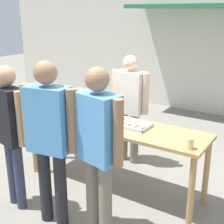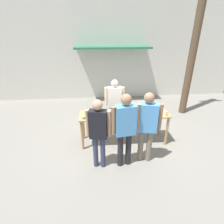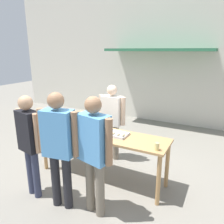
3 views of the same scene
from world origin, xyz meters
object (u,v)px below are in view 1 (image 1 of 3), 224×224
Objects in this scene: beer_cup at (190,143)px; person_customer_holding_hotdog at (11,126)px; condiment_jar_mustard at (38,111)px; person_server_behind_table at (130,101)px; food_tray_sausages at (92,117)px; condiment_jar_ketchup at (44,112)px; person_customer_waiting_in_line at (49,132)px; person_customer_with_cup at (98,140)px; food_tray_buns at (132,125)px.

person_customer_holding_hotdog is (-1.86, -0.77, 0.07)m from beer_cup.
condiment_jar_mustard is 1.37m from person_server_behind_table.
food_tray_sausages is 4.81× the size of condiment_jar_mustard.
person_server_behind_table reaches higher than condiment_jar_mustard.
condiment_jar_ketchup is at bearing 10.87° from condiment_jar_mustard.
person_customer_waiting_in_line is at bearing -86.93° from person_server_behind_table.
food_tray_sausages is 4.81× the size of condiment_jar_ketchup.
person_customer_with_cup is (1.51, -0.64, 0.13)m from condiment_jar_mustard.
condiment_jar_ketchup is at bearing -128.01° from person_server_behind_table.
condiment_jar_ketchup is at bearing -169.80° from food_tray_buns.
food_tray_buns is 1.31m from condiment_jar_ketchup.
condiment_jar_mustard and condiment_jar_ketchup have the same top height.
person_customer_holding_hotdog is 0.94× the size of person_customer_waiting_in_line.
condiment_jar_ketchup is 0.04× the size of person_server_behind_table.
food_tray_sausages is 0.21× the size of person_customer_holding_hotdog.
person_server_behind_table is 1.78m from person_customer_waiting_in_line.
person_server_behind_table is (-1.31, 1.02, 0.02)m from beer_cup.
condiment_jar_mustard is at bearing -169.75° from food_tray_buns.
person_customer_holding_hotdog is (-0.40, -1.03, 0.11)m from food_tray_sausages.
person_customer_with_cup is (0.12, -0.90, 0.14)m from food_tray_buns.
beer_cup is 0.07× the size of person_customer_holding_hotdog.
person_server_behind_table is (0.16, 0.76, 0.07)m from food_tray_sausages.
beer_cup reaches higher than condiment_jar_mustard.
food_tray_sausages is 0.62m from food_tray_buns.
condiment_jar_mustard is 0.10m from condiment_jar_ketchup.
condiment_jar_mustard is at bearing 179.95° from beer_cup.
food_tray_sausages is 0.81m from condiment_jar_mustard.
food_tray_sausages is 0.78m from person_server_behind_table.
condiment_jar_mustard is 0.86m from person_customer_holding_hotdog.
person_customer_with_cup is at bearing -138.42° from beer_cup.
beer_cup is 0.07× the size of person_customer_waiting_in_line.
person_server_behind_table is at bearing 78.48° from food_tray_sausages.
beer_cup reaches higher than food_tray_sausages.
beer_cup is at bearing -146.38° from person_customer_holding_hotdog.
beer_cup is at bearing -9.82° from food_tray_sausages.
food_tray_buns is 3.68× the size of beer_cup.
condiment_jar_mustard reaches higher than food_tray_sausages.
beer_cup reaches higher than food_tray_buns.
person_customer_holding_hotdog is at bearing -71.47° from condiment_jar_ketchup.
food_tray_sausages is 1.05m from person_customer_waiting_in_line.
condiment_jar_mustard is at bearing -53.42° from person_customer_holding_hotdog.
person_customer_with_cup reaches higher than condiment_jar_ketchup.
person_customer_waiting_in_line is at bearing -148.69° from beer_cup.
person_customer_holding_hotdog is at bearing -64.52° from condiment_jar_mustard.
person_customer_with_cup is at bearing -82.58° from food_tray_buns.
person_server_behind_table is at bearing -57.88° from person_customer_with_cup.
food_tray_buns is at bearing -121.52° from person_customer_waiting_in_line.
person_customer_holding_hotdog is (-1.02, -1.03, 0.11)m from food_tray_buns.
condiment_jar_mustard is 0.04× the size of person_customer_holding_hotdog.
food_tray_sausages is at bearing -100.05° from person_server_behind_table.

